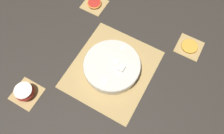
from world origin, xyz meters
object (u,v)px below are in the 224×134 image
(apple_half, at_px, (25,92))
(orange_slice_whole, at_px, (190,46))
(fruit_salad_bowl, at_px, (112,66))
(grapefruit_slice, at_px, (94,3))

(apple_half, distance_m, orange_slice_whole, 0.83)
(fruit_salad_bowl, xyz_separation_m, apple_half, (0.30, -0.28, -0.01))
(apple_half, relative_size, orange_slice_whole, 1.06)
(apple_half, distance_m, grapefruit_slice, 0.61)
(orange_slice_whole, bearing_deg, fruit_salad_bowl, -43.22)
(grapefruit_slice, bearing_deg, orange_slice_whole, 90.00)
(apple_half, bearing_deg, grapefruit_slice, 180.00)
(fruit_salad_bowl, xyz_separation_m, orange_slice_whole, (-0.30, 0.28, -0.03))
(fruit_salad_bowl, distance_m, apple_half, 0.41)
(apple_half, xyz_separation_m, orange_slice_whole, (-0.60, 0.57, -0.02))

